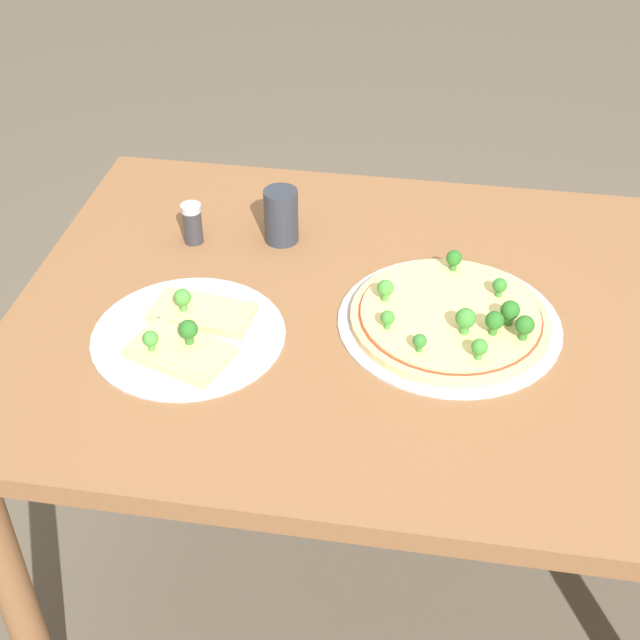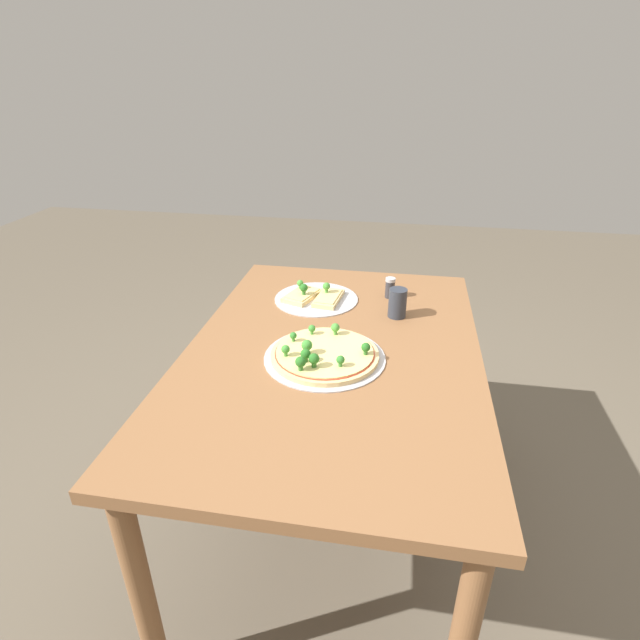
% 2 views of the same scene
% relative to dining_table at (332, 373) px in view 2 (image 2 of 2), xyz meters
% --- Properties ---
extents(ground_plane, '(8.00, 8.00, 0.00)m').
position_rel_dining_table_xyz_m(ground_plane, '(0.00, 0.00, -0.65)').
color(ground_plane, brown).
extents(dining_table, '(1.32, 0.89, 0.73)m').
position_rel_dining_table_xyz_m(dining_table, '(0.00, 0.00, 0.00)').
color(dining_table, brown).
rests_on(dining_table, ground_plane).
extents(pizza_tray_whole, '(0.36, 0.36, 0.07)m').
position_rel_dining_table_xyz_m(pizza_tray_whole, '(0.06, -0.02, 0.10)').
color(pizza_tray_whole, '#B7B7BC').
rests_on(pizza_tray_whole, dining_table).
extents(pizza_tray_slice, '(0.31, 0.31, 0.06)m').
position_rel_dining_table_xyz_m(pizza_tray_slice, '(-0.35, -0.12, 0.10)').
color(pizza_tray_slice, '#B7B7BC').
rests_on(pizza_tray_slice, dining_table).
extents(drinking_cup, '(0.06, 0.06, 0.10)m').
position_rel_dining_table_xyz_m(drinking_cup, '(-0.26, 0.18, 0.14)').
color(drinking_cup, '#2D333D').
rests_on(drinking_cup, dining_table).
extents(condiment_shaker, '(0.04, 0.04, 0.08)m').
position_rel_dining_table_xyz_m(condiment_shaker, '(-0.41, 0.15, 0.13)').
color(condiment_shaker, '#333338').
rests_on(condiment_shaker, dining_table).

